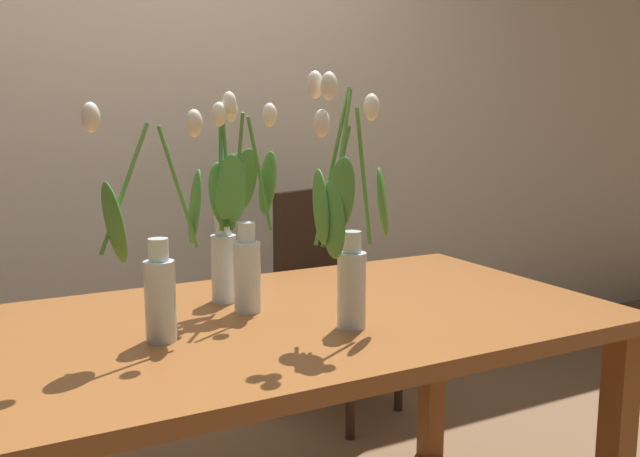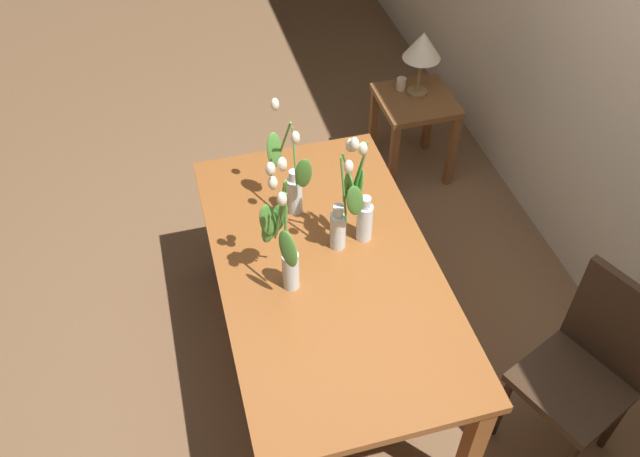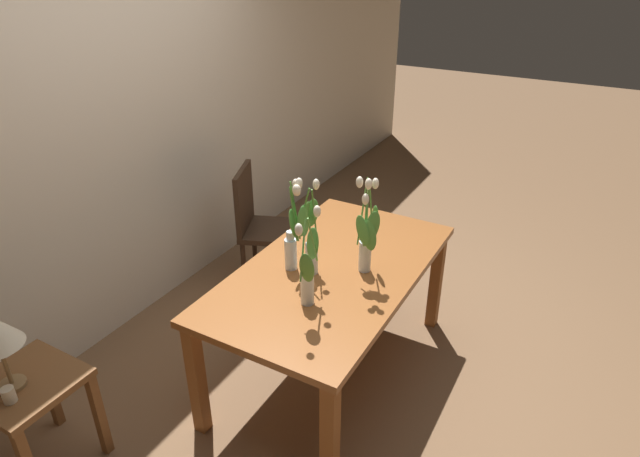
{
  "view_description": "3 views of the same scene",
  "coord_description": "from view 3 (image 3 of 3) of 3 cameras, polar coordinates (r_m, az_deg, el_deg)",
  "views": [
    {
      "loc": [
        -0.73,
        -1.5,
        1.23
      ],
      "look_at": [
        0.04,
        -0.07,
        0.96
      ],
      "focal_mm": 38.62,
      "sensor_mm": 36.0,
      "label": 1
    },
    {
      "loc": [
        1.75,
        -0.5,
        2.81
      ],
      "look_at": [
        0.01,
        -0.03,
        0.97
      ],
      "focal_mm": 37.28,
      "sensor_mm": 36.0,
      "label": 2
    },
    {
      "loc": [
        -2.25,
        -1.19,
        2.34
      ],
      "look_at": [
        -0.06,
        0.05,
        1.0
      ],
      "focal_mm": 30.33,
      "sensor_mm": 36.0,
      "label": 3
    }
  ],
  "objects": [
    {
      "name": "tulip_vase_0",
      "position": [
        2.89,
        -1.16,
        -1.46
      ],
      "size": [
        0.17,
        0.15,
        0.54
      ],
      "color": "silver",
      "rests_on": "dining_table"
    },
    {
      "name": "tulip_vase_2",
      "position": [
        2.89,
        -2.61,
        -0.83
      ],
      "size": [
        0.14,
        0.15,
        0.55
      ],
      "color": "silver",
      "rests_on": "dining_table"
    },
    {
      "name": "dining_chair",
      "position": [
        4.0,
        -6.46,
        0.77
      ],
      "size": [
        0.52,
        0.52,
        0.93
      ],
      "color": "#382619",
      "rests_on": "ground"
    },
    {
      "name": "tulip_vase_1",
      "position": [
        2.63,
        -1.27,
        -4.87
      ],
      "size": [
        0.27,
        0.15,
        0.52
      ],
      "color": "silver",
      "rests_on": "dining_table"
    },
    {
      "name": "dining_table",
      "position": [
        3.06,
        1.27,
        -5.62
      ],
      "size": [
        1.6,
        0.9,
        0.74
      ],
      "color": "brown",
      "rests_on": "ground"
    },
    {
      "name": "room_wall_rear",
      "position": [
        3.66,
        -20.42,
        10.53
      ],
      "size": [
        9.0,
        0.1,
        2.7
      ],
      "primitive_type": "cube",
      "color": "beige",
      "rests_on": "ground"
    },
    {
      "name": "side_table",
      "position": [
        3.0,
        -28.14,
        -15.63
      ],
      "size": [
        0.44,
        0.44,
        0.55
      ],
      "color": "brown",
      "rests_on": "ground"
    },
    {
      "name": "pillar_candle",
      "position": [
        2.82,
        -30.0,
        -14.97
      ],
      "size": [
        0.06,
        0.06,
        0.07
      ],
      "primitive_type": "cylinder",
      "color": "beige",
      "rests_on": "side_table"
    },
    {
      "name": "tulip_vase_3",
      "position": [
        2.86,
        4.98,
        -0.91
      ],
      "size": [
        0.23,
        0.15,
        0.59
      ],
      "color": "silver",
      "rests_on": "dining_table"
    },
    {
      "name": "ground_plane",
      "position": [
        3.46,
        1.15,
        -14.61
      ],
      "size": [
        18.0,
        18.0,
        0.0
      ],
      "primitive_type": "plane",
      "color": "brown"
    }
  ]
}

